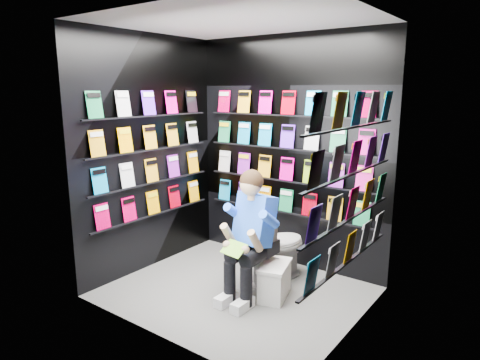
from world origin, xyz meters
The scene contains 14 objects.
floor centered at (0.00, 0.00, 0.00)m, with size 2.40×2.40×0.00m, color #585856.
ceiling centered at (0.00, 0.00, 2.60)m, with size 2.40×2.40×0.00m, color white.
wall_back centered at (0.00, 1.00, 1.30)m, with size 2.40×0.04×2.60m, color black.
wall_front centered at (0.00, -1.00, 1.30)m, with size 2.40×0.04×2.60m, color black.
wall_left centered at (-1.20, 0.00, 1.30)m, with size 0.04×2.00×2.60m, color black.
wall_right centered at (1.20, 0.00, 1.30)m, with size 0.04×2.00×2.60m, color black.
comics_back centered at (0.00, 0.97, 1.31)m, with size 2.10×0.06×1.37m, color #C80046, non-canonical shape.
comics_left centered at (-1.17, 0.00, 1.31)m, with size 0.06×1.70×1.37m, color #C80046, non-canonical shape.
comics_right centered at (1.17, 0.00, 1.31)m, with size 0.06×1.70×1.37m, color #C80046, non-canonical shape.
toilet centered at (0.17, 0.48, 0.37)m, with size 0.42×0.75×0.73m, color white.
longbox centered at (0.37, 0.14, 0.16)m, with size 0.23×0.42×0.31m, color white.
longbox_lid centered at (0.37, 0.14, 0.33)m, with size 0.25×0.44×0.03m, color white.
reader centered at (0.17, 0.10, 0.76)m, with size 0.50×0.74×1.36m, color blue, non-canonical shape.
held_comic centered at (0.17, -0.25, 0.58)m, with size 0.24×0.01×0.17m, color green.
Camera 1 is at (2.39, -3.18, 2.01)m, focal length 32.00 mm.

